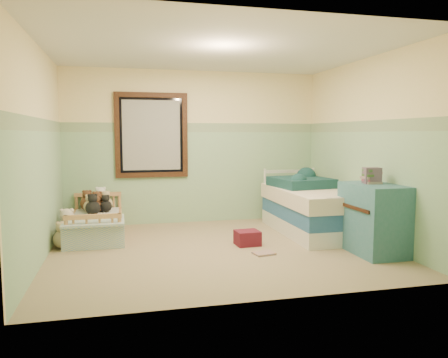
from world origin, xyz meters
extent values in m
cube|color=#917C5E|center=(0.00, 0.00, -0.01)|extent=(4.20, 3.60, 0.02)
cube|color=silver|center=(0.00, 0.00, 2.51)|extent=(4.20, 3.60, 0.02)
cube|color=beige|center=(0.00, 1.80, 1.25)|extent=(4.20, 0.04, 2.50)
cube|color=beige|center=(0.00, -1.80, 1.25)|extent=(4.20, 0.04, 2.50)
cube|color=beige|center=(-2.10, 0.00, 1.25)|extent=(0.04, 3.60, 2.50)
cube|color=beige|center=(2.10, 0.00, 1.25)|extent=(0.04, 3.60, 2.50)
cube|color=#8BB28D|center=(0.00, 1.79, 0.75)|extent=(4.20, 0.01, 1.50)
cube|color=#497C50|center=(0.00, 1.79, 1.57)|extent=(4.20, 0.01, 0.15)
cube|color=black|center=(-0.70, 1.76, 1.45)|extent=(1.16, 0.06, 1.36)
cube|color=#B5B5AF|center=(-0.70, 1.77, 1.45)|extent=(0.92, 0.01, 1.12)
cube|color=#B2723C|center=(-1.56, 1.05, 0.09)|extent=(0.72, 1.43, 0.18)
cube|color=silver|center=(-1.56, 1.05, 0.24)|extent=(0.66, 1.37, 0.12)
cube|color=#6D99CA|center=(-1.56, 0.60, 0.32)|extent=(0.78, 0.72, 0.03)
sphere|color=brown|center=(-1.71, 1.55, 0.41)|extent=(0.21, 0.21, 0.21)
sphere|color=white|center=(-1.51, 1.55, 0.43)|extent=(0.24, 0.24, 0.24)
sphere|color=tan|center=(-1.66, 1.33, 0.40)|extent=(0.19, 0.19, 0.19)
sphere|color=black|center=(-1.43, 1.33, 0.39)|extent=(0.18, 0.18, 0.18)
sphere|color=beige|center=(-1.95, 1.04, 0.14)|extent=(0.29, 0.29, 0.29)
sphere|color=tan|center=(-1.95, 0.49, 0.12)|extent=(0.24, 0.24, 0.24)
cube|color=white|center=(1.55, 0.55, 0.11)|extent=(0.92, 1.85, 0.22)
cube|color=#1C5080|center=(1.55, 0.55, 0.33)|extent=(0.92, 1.85, 0.22)
cube|color=beige|center=(1.55, 0.55, 0.55)|extent=(0.96, 1.88, 0.22)
cube|color=#11363B|center=(1.50, 0.85, 0.73)|extent=(0.89, 0.93, 0.14)
cube|color=#2C6773|center=(1.82, -0.63, 0.43)|extent=(0.54, 0.86, 0.86)
cube|color=brown|center=(1.82, -0.56, 0.96)|extent=(0.23, 0.19, 0.20)
cube|color=maroon|center=(0.42, 0.09, 0.10)|extent=(0.32, 0.29, 0.19)
cube|color=orange|center=(0.49, -0.38, 0.01)|extent=(0.28, 0.23, 0.02)
sphere|color=brown|center=(-1.56, 1.46, 0.41)|extent=(0.20, 0.20, 0.20)
sphere|color=brown|center=(-1.52, 1.42, 0.39)|extent=(0.17, 0.17, 0.17)
sphere|color=brown|center=(-1.55, 1.36, 0.39)|extent=(0.17, 0.17, 0.17)
sphere|color=black|center=(-1.60, 1.11, 0.41)|extent=(0.21, 0.21, 0.21)
sphere|color=tan|center=(-1.43, 1.48, 0.41)|extent=(0.20, 0.20, 0.20)
camera|label=1|loc=(-1.20, -5.31, 1.47)|focal=34.71mm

